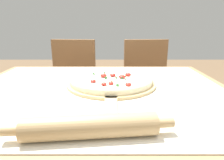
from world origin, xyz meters
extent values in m
cube|color=#A87F51|center=(0.00, 0.00, 0.75)|extent=(1.17, 0.96, 0.03)
cylinder|color=#A87F51|center=(-0.53, 0.42, 0.37)|extent=(0.06, 0.06, 0.74)
cylinder|color=#A87F51|center=(0.53, 0.42, 0.37)|extent=(0.06, 0.06, 0.74)
cube|color=white|center=(0.00, 0.00, 0.77)|extent=(1.09, 0.88, 0.00)
cylinder|color=tan|center=(0.06, 0.07, 0.78)|extent=(0.41, 0.41, 0.01)
cube|color=tan|center=(0.06, -0.20, 0.78)|extent=(0.04, 0.18, 0.01)
cylinder|color=tan|center=(0.06, -0.29, 0.78)|extent=(0.05, 0.05, 0.01)
cylinder|color=beige|center=(0.06, 0.07, 0.79)|extent=(0.37, 0.37, 0.02)
torus|color=beige|center=(0.06, 0.07, 0.80)|extent=(0.37, 0.37, 0.02)
cylinder|color=white|center=(0.06, 0.07, 0.80)|extent=(0.33, 0.33, 0.00)
ellipsoid|color=red|center=(0.03, -0.05, 0.81)|extent=(0.02, 0.02, 0.01)
ellipsoid|color=red|center=(0.02, 0.08, 0.81)|extent=(0.03, 0.03, 0.02)
ellipsoid|color=red|center=(0.06, 0.10, 0.81)|extent=(0.03, 0.03, 0.01)
ellipsoid|color=red|center=(0.13, -0.05, 0.81)|extent=(0.02, 0.02, 0.01)
ellipsoid|color=red|center=(0.11, 0.07, 0.81)|extent=(0.03, 0.03, 0.01)
ellipsoid|color=red|center=(0.14, 0.10, 0.81)|extent=(0.03, 0.03, 0.02)
ellipsoid|color=red|center=(-0.02, 0.00, 0.81)|extent=(0.02, 0.02, 0.01)
ellipsoid|color=red|center=(0.06, -0.03, 0.81)|extent=(0.02, 0.02, 0.01)
cube|color=#387533|center=(0.08, 0.06, 0.81)|extent=(0.01, 0.01, 0.01)
cube|color=#387533|center=(0.08, -0.06, 0.81)|extent=(0.01, 0.01, 0.01)
cube|color=#387533|center=(0.11, 0.05, 0.81)|extent=(0.01, 0.01, 0.01)
cube|color=#387533|center=(0.12, 0.03, 0.81)|extent=(0.00, 0.01, 0.01)
cube|color=#387533|center=(-0.03, 0.13, 0.81)|extent=(0.01, 0.01, 0.01)
cube|color=#387533|center=(0.03, 0.05, 0.81)|extent=(0.01, 0.01, 0.01)
cube|color=#387533|center=(0.12, 0.08, 0.81)|extent=(0.01, 0.01, 0.01)
cube|color=#387533|center=(0.02, 0.16, 0.81)|extent=(0.01, 0.01, 0.01)
cube|color=#387533|center=(0.06, 0.01, 0.81)|extent=(0.01, 0.00, 0.01)
cylinder|color=tan|center=(0.01, -0.37, 0.80)|extent=(0.33, 0.09, 0.06)
cylinder|color=tan|center=(-0.18, -0.39, 0.80)|extent=(0.05, 0.03, 0.03)
cylinder|color=tan|center=(0.19, -0.36, 0.80)|extent=(0.05, 0.03, 0.03)
cube|color=brown|center=(-0.30, 0.74, 0.46)|extent=(0.44, 0.44, 0.02)
cube|color=brown|center=(-0.28, 0.93, 0.69)|extent=(0.38, 0.07, 0.44)
cylinder|color=brown|center=(-0.47, 0.60, 0.22)|extent=(0.04, 0.04, 0.45)
cylinder|color=brown|center=(-0.15, 0.57, 0.22)|extent=(0.04, 0.04, 0.45)
cylinder|color=brown|center=(-0.44, 0.92, 0.22)|extent=(0.04, 0.04, 0.45)
cylinder|color=brown|center=(-0.12, 0.89, 0.22)|extent=(0.04, 0.04, 0.45)
cube|color=brown|center=(0.37, 0.74, 0.46)|extent=(0.43, 0.43, 0.02)
cube|color=brown|center=(0.36, 0.93, 0.69)|extent=(0.38, 0.07, 0.44)
cylinder|color=brown|center=(0.22, 0.57, 0.22)|extent=(0.04, 0.04, 0.45)
cylinder|color=brown|center=(0.54, 0.60, 0.22)|extent=(0.04, 0.04, 0.45)
cylinder|color=brown|center=(0.20, 0.89, 0.22)|extent=(0.04, 0.04, 0.45)
cylinder|color=brown|center=(0.52, 0.92, 0.22)|extent=(0.04, 0.04, 0.45)
camera|label=1|loc=(0.06, -0.81, 1.05)|focal=32.00mm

